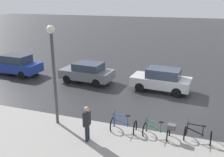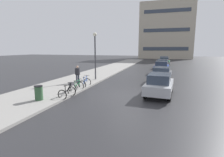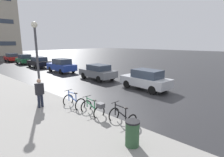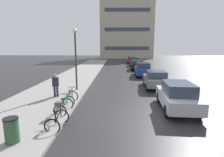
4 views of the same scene
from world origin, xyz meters
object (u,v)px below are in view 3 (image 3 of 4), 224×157
(bicycle_nearest, at_px, (122,117))
(car_grey, at_px, (98,72))
(trash_bin, at_px, (132,135))
(car_green, at_px, (24,59))
(car_black, at_px, (39,62))
(pedestrian, at_px, (40,92))
(car_blue, at_px, (61,65))
(bicycle_second, at_px, (94,108))
(bicycle_third, at_px, (74,102))
(car_red, at_px, (12,57))
(streetlamp, at_px, (36,49))
(car_silver, at_px, (146,79))

(bicycle_nearest, distance_m, car_grey, 9.97)
(bicycle_nearest, bearing_deg, trash_bin, -130.15)
(car_grey, relative_size, car_green, 1.04)
(car_black, distance_m, pedestrian, 17.58)
(car_blue, height_order, car_green, car_blue)
(bicycle_second, height_order, bicycle_third, bicycle_third)
(bicycle_nearest, xyz_separation_m, car_green, (6.14, 26.13, 0.43))
(car_blue, bearing_deg, car_black, 89.46)
(car_red, distance_m, trash_bin, 33.78)
(bicycle_nearest, height_order, pedestrian, pedestrian)
(bicycle_second, xyz_separation_m, streetlamp, (-0.36, 4.98, 2.73))
(car_green, bearing_deg, pedestrian, -109.62)
(bicycle_second, bearing_deg, car_blue, 64.42)
(car_grey, height_order, pedestrian, pedestrian)
(bicycle_second, xyz_separation_m, car_silver, (6.19, 0.89, 0.33))
(bicycle_nearest, xyz_separation_m, bicycle_second, (-0.25, 1.58, 0.09))
(car_silver, distance_m, car_black, 17.94)
(bicycle_third, xyz_separation_m, car_blue, (6.09, 11.04, 0.44))
(car_grey, xyz_separation_m, car_black, (-0.08, 12.45, 0.02))
(bicycle_third, height_order, car_grey, car_grey)
(trash_bin, bearing_deg, pedestrian, 94.11)
(car_green, height_order, car_red, car_green)
(car_black, bearing_deg, car_silver, -89.84)
(car_red, bearing_deg, pedestrian, -105.65)
(bicycle_third, xyz_separation_m, streetlamp, (-0.35, 3.29, 2.80))
(car_silver, bearing_deg, bicycle_third, 172.68)
(bicycle_second, height_order, car_red, car_red)
(car_black, bearing_deg, pedestrian, -115.17)
(bicycle_second, bearing_deg, trash_bin, -107.10)
(car_red, height_order, pedestrian, pedestrian)
(bicycle_second, distance_m, car_grey, 8.92)
(trash_bin, bearing_deg, bicycle_nearest, 49.85)
(bicycle_third, bearing_deg, car_black, 70.26)
(car_black, distance_m, streetlamp, 15.49)
(car_red, bearing_deg, car_grey, -90.10)
(bicycle_third, distance_m, car_black, 18.22)
(bicycle_second, xyz_separation_m, car_blue, (6.09, 12.72, 0.36))
(bicycle_second, distance_m, car_black, 19.81)
(car_black, bearing_deg, bicycle_third, -109.74)
(car_grey, xyz_separation_m, car_blue, (-0.14, 6.34, 0.07))
(bicycle_second, relative_size, bicycle_third, 1.22)
(car_blue, bearing_deg, trash_bin, -114.06)
(car_blue, xyz_separation_m, car_green, (0.29, 11.82, -0.02))
(car_red, xyz_separation_m, pedestrian, (-7.60, -27.14, 0.18))
(car_blue, bearing_deg, bicycle_nearest, -112.22)
(car_grey, xyz_separation_m, trash_bin, (-7.14, -9.33, -0.24))
(bicycle_nearest, distance_m, car_black, 21.25)
(bicycle_nearest, height_order, car_grey, car_grey)
(car_silver, relative_size, car_green, 1.05)
(car_grey, xyz_separation_m, car_red, (0.04, 23.68, 0.02))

